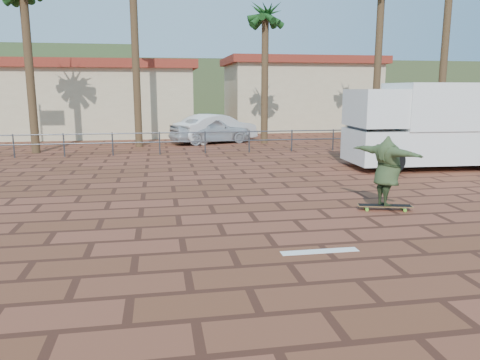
% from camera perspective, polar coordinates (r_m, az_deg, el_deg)
% --- Properties ---
extents(ground, '(120.00, 120.00, 0.00)m').
position_cam_1_polar(ground, '(9.38, 3.16, -6.51)').
color(ground, brown).
rests_on(ground, ground).
extents(paint_stripe, '(1.40, 0.22, 0.01)m').
position_cam_1_polar(paint_stripe, '(8.48, 9.69, -8.57)').
color(paint_stripe, white).
rests_on(paint_stripe, ground).
extents(guardrail, '(24.06, 0.06, 1.00)m').
position_cam_1_polar(guardrail, '(20.92, -4.28, 5.09)').
color(guardrail, '#47494F').
rests_on(guardrail, ground).
extents(palm_center, '(2.40, 2.40, 7.75)m').
position_cam_1_polar(palm_center, '(25.09, 3.11, 19.09)').
color(palm_center, brown).
rests_on(palm_center, ground).
extents(building_west, '(12.60, 7.60, 4.50)m').
position_cam_1_polar(building_west, '(30.97, -17.51, 9.49)').
color(building_west, beige).
rests_on(building_west, ground).
extents(building_east, '(10.60, 6.60, 5.00)m').
position_cam_1_polar(building_east, '(34.22, 7.26, 10.43)').
color(building_east, beige).
rests_on(building_east, ground).
extents(hill_front, '(70.00, 18.00, 6.00)m').
position_cam_1_polar(hill_front, '(58.74, -8.09, 11.06)').
color(hill_front, '#384C28').
rests_on(hill_front, ground).
extents(longboard, '(1.29, 0.58, 0.12)m').
position_cam_1_polar(longboard, '(11.60, 17.24, -3.05)').
color(longboard, olive).
rests_on(longboard, ground).
extents(skateboarder, '(1.24, 2.08, 1.64)m').
position_cam_1_polar(skateboarder, '(11.44, 17.48, 1.06)').
color(skateboarder, '#374927').
rests_on(skateboarder, longboard).
extents(campervan, '(5.96, 2.77, 3.04)m').
position_cam_1_polar(campervan, '(18.46, 22.35, 6.39)').
color(campervan, white).
rests_on(campervan, ground).
extents(car_silver, '(4.53, 2.92, 1.44)m').
position_cam_1_polar(car_silver, '(24.94, -3.69, 6.14)').
color(car_silver, '#B1B5B9').
rests_on(car_silver, ground).
extents(car_white, '(4.78, 3.63, 1.51)m').
position_cam_1_polar(car_white, '(25.48, -2.88, 6.33)').
color(car_white, silver).
rests_on(car_white, ground).
extents(street_sign, '(0.39, 0.16, 1.96)m').
position_cam_1_polar(street_sign, '(20.96, 16.67, 6.58)').
color(street_sign, gray).
rests_on(street_sign, ground).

